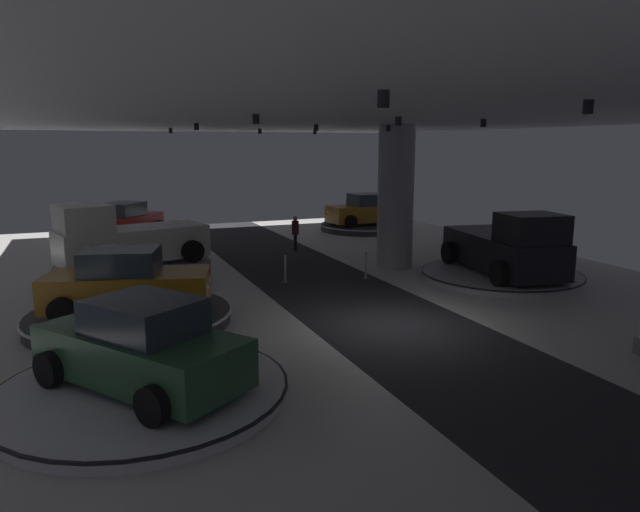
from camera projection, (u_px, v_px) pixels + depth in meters
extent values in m
cube|color=silver|center=(394.00, 326.00, 15.57)|extent=(24.00, 44.00, 0.05)
cube|color=#2D2D33|center=(394.00, 325.00, 15.56)|extent=(4.40, 44.00, 0.01)
cube|color=silver|center=(400.00, 112.00, 14.52)|extent=(24.00, 44.00, 0.10)
cylinder|color=black|center=(383.00, 99.00, 7.42)|extent=(0.16, 0.16, 0.22)
cylinder|color=black|center=(256.00, 119.00, 13.28)|extent=(0.16, 0.16, 0.22)
cylinder|color=black|center=(196.00, 126.00, 18.80)|extent=(0.16, 0.16, 0.22)
cylinder|color=black|center=(171.00, 130.00, 24.12)|extent=(0.16, 0.16, 0.22)
cylinder|color=black|center=(588.00, 107.00, 8.99)|extent=(0.16, 0.16, 0.22)
cylinder|color=black|center=(398.00, 121.00, 14.45)|extent=(0.16, 0.16, 0.22)
cylinder|color=black|center=(316.00, 128.00, 20.13)|extent=(0.16, 0.16, 0.22)
cylinder|color=black|center=(260.00, 131.00, 25.38)|extent=(0.16, 0.16, 0.22)
cylinder|color=black|center=(484.00, 123.00, 15.72)|extent=(0.16, 0.16, 0.22)
cylinder|color=black|center=(388.00, 128.00, 20.86)|extent=(0.16, 0.16, 0.22)
cylinder|color=black|center=(315.00, 132.00, 26.64)|extent=(0.16, 0.16, 0.22)
cylinder|color=#ADADB2|center=(396.00, 197.00, 22.56)|extent=(1.40, 1.40, 5.50)
cylinder|color=#B7B7BC|center=(126.00, 240.00, 28.59)|extent=(4.51, 4.51, 0.29)
cylinder|color=black|center=(126.00, 238.00, 28.57)|extent=(4.60, 4.60, 0.05)
cube|color=red|center=(125.00, 225.00, 28.45)|extent=(3.98, 4.43, 0.90)
cube|color=#2D3842|center=(122.00, 210.00, 28.16)|extent=(2.39, 2.46, 0.70)
cylinder|color=black|center=(125.00, 226.00, 30.11)|extent=(0.59, 0.67, 0.68)
cylinder|color=black|center=(159.00, 227.00, 29.59)|extent=(0.59, 0.67, 0.68)
cylinder|color=black|center=(89.00, 234.00, 27.40)|extent=(0.59, 0.67, 0.68)
cylinder|color=black|center=(127.00, 235.00, 26.89)|extent=(0.59, 0.67, 0.68)
sphere|color=white|center=(140.00, 217.00, 30.50)|extent=(0.18, 0.18, 0.18)
sphere|color=white|center=(156.00, 218.00, 30.25)|extent=(0.18, 0.18, 0.18)
cylinder|color=#B7B7BC|center=(134.00, 268.00, 21.91)|extent=(5.57, 5.57, 0.37)
cylinder|color=black|center=(134.00, 264.00, 21.88)|extent=(5.68, 5.68, 0.05)
cube|color=silver|center=(133.00, 244.00, 21.73)|extent=(5.66, 3.38, 1.20)
cube|color=silver|center=(83.00, 219.00, 20.53)|extent=(2.13, 2.27, 1.00)
cube|color=#28333D|center=(98.00, 218.00, 20.83)|extent=(0.52, 1.71, 0.75)
cylinder|color=black|center=(91.00, 263.00, 19.78)|extent=(0.88, 0.48, 0.84)
cylinder|color=black|center=(73.00, 253.00, 21.62)|extent=(0.88, 0.48, 0.84)
cylinder|color=black|center=(193.00, 251.00, 21.96)|extent=(0.88, 0.48, 0.84)
cylinder|color=black|center=(168.00, 243.00, 23.81)|extent=(0.88, 0.48, 0.84)
cylinder|color=#333338|center=(130.00, 318.00, 15.65)|extent=(5.32, 5.32, 0.35)
cylinder|color=white|center=(130.00, 312.00, 15.62)|extent=(5.43, 5.43, 0.05)
cube|color=#B77519|center=(128.00, 289.00, 15.50)|extent=(4.53, 2.88, 0.90)
cube|color=#2D3842|center=(121.00, 262.00, 15.34)|extent=(2.25, 2.02, 0.70)
cylinder|color=black|center=(188.00, 289.00, 16.68)|extent=(0.71, 0.40, 0.68)
cylinder|color=black|center=(179.00, 308.00, 14.73)|extent=(0.71, 0.40, 0.68)
cylinder|color=black|center=(84.00, 291.00, 16.37)|extent=(0.71, 0.40, 0.68)
cylinder|color=black|center=(61.00, 311.00, 14.42)|extent=(0.71, 0.40, 0.68)
sphere|color=white|center=(208.00, 279.00, 16.18)|extent=(0.18, 0.18, 0.18)
sphere|color=white|center=(205.00, 287.00, 15.22)|extent=(0.18, 0.18, 0.18)
cylinder|color=#B7B7BC|center=(501.00, 275.00, 21.02)|extent=(5.57, 5.57, 0.23)
cylinder|color=black|center=(501.00, 273.00, 21.00)|extent=(5.68, 5.68, 0.05)
cube|color=black|center=(502.00, 251.00, 20.85)|extent=(2.90, 5.56, 1.20)
cube|color=black|center=(532.00, 229.00, 19.03)|extent=(2.14, 1.98, 1.00)
cube|color=#28333D|center=(523.00, 227.00, 19.52)|extent=(1.74, 0.35, 0.75)
cylinder|color=black|center=(563.00, 270.00, 19.41)|extent=(0.41, 0.87, 0.84)
cylinder|color=black|center=(499.00, 273.00, 18.88)|extent=(0.41, 0.87, 0.84)
cylinder|color=black|center=(504.00, 250.00, 22.95)|extent=(0.41, 0.87, 0.84)
cylinder|color=black|center=(449.00, 253.00, 22.43)|extent=(0.41, 0.87, 0.84)
cylinder|color=silver|center=(143.00, 392.00, 11.08)|extent=(5.40, 5.40, 0.26)
cylinder|color=black|center=(143.00, 387.00, 11.06)|extent=(5.51, 5.51, 0.05)
cube|color=#2D5638|center=(141.00, 355.00, 10.94)|extent=(3.87, 4.48, 0.90)
cube|color=#2D3842|center=(144.00, 318.00, 10.72)|extent=(2.36, 2.45, 0.70)
cylinder|color=black|center=(48.00, 369.00, 10.94)|extent=(0.57, 0.68, 0.68)
cylinder|color=black|center=(134.00, 340.00, 12.58)|extent=(0.57, 0.68, 0.68)
cylinder|color=black|center=(152.00, 406.00, 9.41)|extent=(0.57, 0.68, 0.68)
cylinder|color=black|center=(235.00, 367.00, 11.05)|extent=(0.57, 0.68, 0.68)
sphere|color=white|center=(51.00, 337.00, 11.62)|extent=(0.18, 0.18, 0.18)
sphere|color=white|center=(94.00, 324.00, 12.43)|extent=(0.18, 0.18, 0.18)
cylinder|color=#333338|center=(365.00, 227.00, 32.81)|extent=(4.97, 4.97, 0.35)
cylinder|color=white|center=(365.00, 225.00, 32.78)|extent=(5.06, 5.06, 0.05)
cube|color=#B77519|center=(365.00, 213.00, 32.66)|extent=(4.29, 2.03, 0.90)
cube|color=#2D3842|center=(368.00, 200.00, 32.58)|extent=(1.98, 1.66, 0.70)
cylinder|color=black|center=(351.00, 222.00, 31.22)|extent=(0.69, 0.26, 0.68)
cylinder|color=black|center=(334.00, 217.00, 33.00)|extent=(0.69, 0.26, 0.68)
cylinder|color=black|center=(396.00, 219.00, 32.43)|extent=(0.69, 0.26, 0.68)
cylinder|color=black|center=(378.00, 215.00, 34.20)|extent=(0.69, 0.26, 0.68)
sphere|color=white|center=(336.00, 214.00, 31.33)|extent=(0.18, 0.18, 0.18)
sphere|color=white|center=(328.00, 212.00, 32.21)|extent=(0.18, 0.18, 0.18)
cylinder|color=black|center=(295.00, 242.00, 26.50)|extent=(0.14, 0.14, 0.80)
cylinder|color=black|center=(296.00, 242.00, 26.33)|extent=(0.14, 0.14, 0.80)
cylinder|color=#472323|center=(295.00, 228.00, 26.29)|extent=(0.32, 0.32, 0.62)
sphere|color=beige|center=(295.00, 218.00, 26.21)|extent=(0.22, 0.22, 0.22)
cylinder|color=#333338|center=(366.00, 279.00, 20.84)|extent=(0.28, 0.28, 0.04)
cylinder|color=#B2B2B7|center=(366.00, 266.00, 20.75)|extent=(0.07, 0.07, 0.96)
sphere|color=#B2B2B7|center=(366.00, 253.00, 20.66)|extent=(0.10, 0.10, 0.10)
cylinder|color=#333338|center=(285.00, 283.00, 20.25)|extent=(0.28, 0.28, 0.04)
cylinder|color=#B2B2B7|center=(285.00, 270.00, 20.16)|extent=(0.07, 0.07, 0.96)
sphere|color=#B2B2B7|center=(285.00, 256.00, 20.07)|extent=(0.10, 0.10, 0.10)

